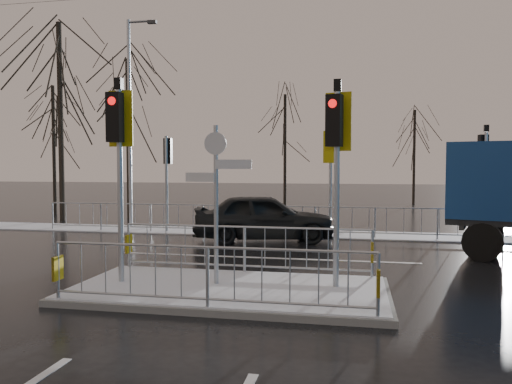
# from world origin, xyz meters

# --- Properties ---
(ground) EXTENTS (120.00, 120.00, 0.00)m
(ground) POSITION_xyz_m (0.00, 0.00, 0.00)
(ground) COLOR black
(ground) RESTS_ON ground
(snow_verge) EXTENTS (30.00, 2.00, 0.04)m
(snow_verge) POSITION_xyz_m (0.00, 8.60, 0.02)
(snow_verge) COLOR white
(snow_verge) RESTS_ON ground
(lane_markings) EXTENTS (8.00, 11.38, 0.01)m
(lane_markings) POSITION_xyz_m (0.00, -0.33, 0.00)
(lane_markings) COLOR silver
(lane_markings) RESTS_ON ground
(traffic_island) EXTENTS (6.00, 3.04, 4.15)m
(traffic_island) POSITION_xyz_m (-0.01, 0.01, 0.39)
(traffic_island) COLOR slate
(traffic_island) RESTS_ON ground
(far_kerb_fixtures) EXTENTS (18.00, 0.65, 3.83)m
(far_kerb_fixtures) POSITION_xyz_m (0.29, 8.09, 1.02)
(far_kerb_fixtures) COLOR #9DA4AB
(far_kerb_fixtures) RESTS_ON ground
(car_far_lane) EXTENTS (4.85, 2.83, 1.55)m
(car_far_lane) POSITION_xyz_m (-0.55, 6.76, 0.78)
(car_far_lane) COLOR black
(car_far_lane) RESTS_ON ground
(tree_near_a) EXTENTS (4.75, 4.75, 8.97)m
(tree_near_a) POSITION_xyz_m (-10.50, 11.00, 6.11)
(tree_near_a) COLOR black
(tree_near_a) RESTS_ON ground
(tree_near_b) EXTENTS (4.00, 4.00, 7.55)m
(tree_near_b) POSITION_xyz_m (-8.00, 12.50, 5.15)
(tree_near_b) COLOR black
(tree_near_b) RESTS_ON ground
(tree_near_c) EXTENTS (3.50, 3.50, 6.61)m
(tree_near_c) POSITION_xyz_m (-12.50, 13.50, 4.50)
(tree_near_c) COLOR black
(tree_near_c) RESTS_ON ground
(tree_far_a) EXTENTS (3.75, 3.75, 7.08)m
(tree_far_a) POSITION_xyz_m (-2.00, 22.00, 4.82)
(tree_far_a) COLOR black
(tree_far_a) RESTS_ON ground
(tree_far_b) EXTENTS (3.25, 3.25, 6.14)m
(tree_far_b) POSITION_xyz_m (6.00, 24.00, 4.18)
(tree_far_b) COLOR black
(tree_far_b) RESTS_ON ground
(street_lamp_left) EXTENTS (1.25, 0.18, 8.20)m
(street_lamp_left) POSITION_xyz_m (-6.43, 9.50, 4.49)
(street_lamp_left) COLOR #9DA4AB
(street_lamp_left) RESTS_ON ground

